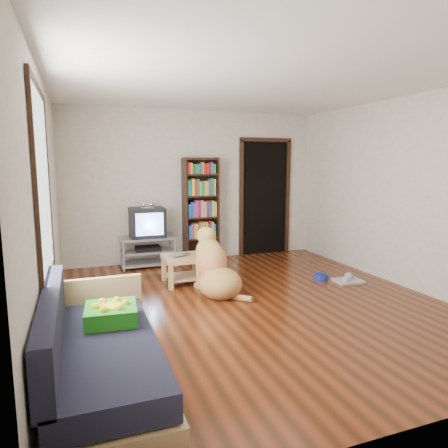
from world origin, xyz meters
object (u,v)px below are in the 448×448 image
object	(u,v)px
grey_rag	(348,281)
dog	(215,269)
laptop	(184,256)
dog_bowl	(321,277)
tv_stand	(148,250)
sofa	(98,360)
coffee_table	(183,264)
bookshelf	(201,204)
green_cushion	(111,314)
crt_tv	(147,222)

from	to	relation	value
grey_rag	dog	xyz separation A→B (m)	(-1.98, 0.20, 0.31)
laptop	grey_rag	xyz separation A→B (m)	(2.25, -0.73, -0.40)
dog_bowl	tv_stand	size ratio (longest dim) A/B	0.24
sofa	grey_rag	bearing A→B (deg)	25.88
laptop	tv_stand	xyz separation A→B (m)	(-0.31, 1.19, -0.14)
dog_bowl	coffee_table	bearing A→B (deg)	165.36
dog	grey_rag	bearing A→B (deg)	-5.74
bookshelf	grey_rag	bearing A→B (deg)	-51.30
green_cushion	dog	world-z (taller)	dog
bookshelf	coffee_table	bearing A→B (deg)	-117.22
green_cushion	dog_bowl	xyz separation A→B (m)	(3.11, 1.65, -0.45)
crt_tv	laptop	bearing A→B (deg)	-75.73
dog_bowl	grey_rag	world-z (taller)	dog_bowl
coffee_table	sofa	bearing A→B (deg)	-117.37
tv_stand	bookshelf	distance (m)	1.20
green_cushion	laptop	size ratio (longest dim) A/B	1.30
tv_stand	crt_tv	bearing A→B (deg)	90.00
sofa	dog_bowl	bearing A→B (deg)	31.28
grey_rag	bookshelf	size ratio (longest dim) A/B	0.22
crt_tv	sofa	distance (m)	3.81
sofa	dog	bearing A→B (deg)	50.82
bookshelf	coffee_table	size ratio (longest dim) A/B	3.27
crt_tv	bookshelf	bearing A→B (deg)	4.32
tv_stand	crt_tv	distance (m)	0.47
green_cushion	laptop	world-z (taller)	green_cushion
coffee_table	dog	size ratio (longest dim) A/B	0.53
laptop	grey_rag	world-z (taller)	laptop
laptop	bookshelf	world-z (taller)	bookshelf
dog_bowl	sofa	size ratio (longest dim) A/B	0.12
dog_bowl	tv_stand	xyz separation A→B (m)	(-2.26, 1.67, 0.23)
green_cushion	grey_rag	bearing A→B (deg)	27.30
laptop	coffee_table	world-z (taller)	laptop
tv_stand	dog	bearing A→B (deg)	-71.19
tv_stand	coffee_table	xyz separation A→B (m)	(0.31, -1.16, 0.01)
dog	crt_tv	bearing A→B (deg)	108.59
coffee_table	green_cushion	bearing A→B (deg)	-118.16
grey_rag	crt_tv	xyz separation A→B (m)	(-2.56, 1.94, 0.73)
dog	coffee_table	bearing A→B (deg)	116.32
laptop	sofa	distance (m)	2.76
coffee_table	dog	xyz separation A→B (m)	(0.28, -0.56, 0.04)
dog_bowl	bookshelf	distance (m)	2.40
grey_rag	laptop	bearing A→B (deg)	162.04
grey_rag	dog	size ratio (longest dim) A/B	0.39
grey_rag	dog_bowl	bearing A→B (deg)	140.19
grey_rag	crt_tv	world-z (taller)	crt_tv
grey_rag	tv_stand	distance (m)	3.21
crt_tv	dog	xyz separation A→B (m)	(0.59, -1.74, -0.42)
grey_rag	green_cushion	bearing A→B (deg)	-157.66
dog_bowl	sofa	distance (m)	3.79
green_cushion	dog_bowl	size ratio (longest dim) A/B	1.83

